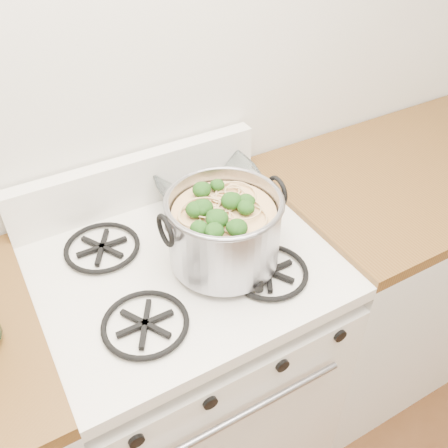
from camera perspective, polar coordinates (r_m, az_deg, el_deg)
gas_range at (r=1.68m, az=-3.75°, el=-15.87°), size 0.76×0.66×0.92m
counter_left at (r=1.62m, az=-21.22°, el=-21.64°), size 0.25×0.65×0.92m
counter_right at (r=2.05m, az=18.76°, el=-4.47°), size 1.00×0.65×0.92m
stock_pot at (r=1.24m, az=0.00°, el=-0.68°), size 0.32×0.29×0.20m
spatula at (r=1.39m, az=4.17°, el=0.18°), size 0.41×0.42×0.02m
glass_bowl at (r=1.50m, az=-1.86°, el=3.78°), size 0.14×0.14×0.03m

